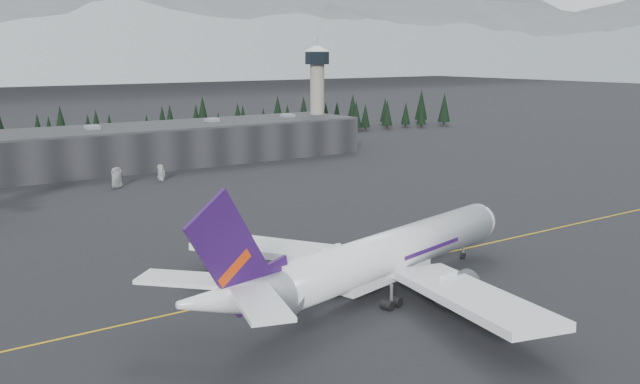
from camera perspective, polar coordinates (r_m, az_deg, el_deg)
ground at (r=123.68m, az=5.38°, el=-5.56°), size 1400.00×1400.00×0.00m
taxiline at (r=122.23m, az=5.99°, el=-5.77°), size 400.00×0.40×0.02m
terminal at (r=230.07m, az=-15.29°, el=3.47°), size 160.00×30.00×12.60m
control_tower at (r=266.02m, az=-0.22°, el=8.55°), size 10.00×10.00×37.70m
treeline at (r=264.80m, az=-18.08°, el=4.54°), size 360.00×20.00×15.00m
jet_main at (r=104.16m, az=4.08°, el=-5.46°), size 68.08×62.13×20.33m
gse_vehicle_a at (r=196.45m, az=-15.96°, el=0.54°), size 3.38×5.93×1.56m
gse_vehicle_b at (r=203.78m, az=-12.54°, el=1.09°), size 5.09×3.44×1.61m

